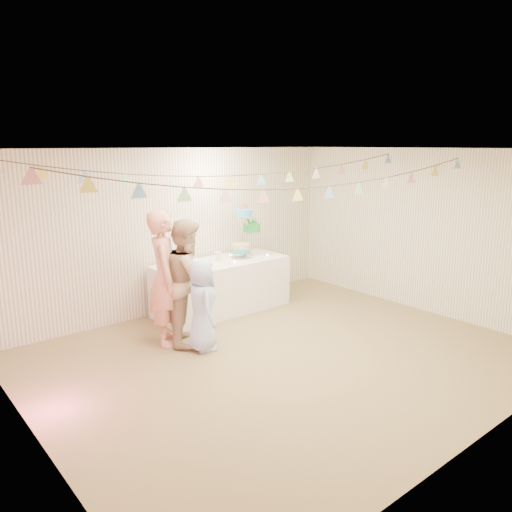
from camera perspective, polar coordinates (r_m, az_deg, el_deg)
floor at (r=6.53m, az=3.17°, el=-11.36°), size 6.00×6.00×0.00m
ceiling at (r=5.96m, az=3.48°, el=12.11°), size 6.00×6.00×0.00m
back_wall at (r=8.09m, az=-8.79°, el=2.88°), size 6.00×6.00×0.00m
front_wall at (r=4.67m, az=24.72°, el=-5.41°), size 6.00×6.00×0.00m
left_wall at (r=4.70m, az=-24.81°, el=-5.32°), size 5.00×5.00×0.00m
right_wall at (r=8.41m, az=18.53°, el=2.73°), size 5.00×5.00×0.00m
table at (r=8.12m, az=-3.95°, el=-3.41°), size 2.20×0.88×0.82m
cake_stand at (r=8.31m, az=-1.14°, el=2.30°), size 0.73×0.43×0.82m
cake_bottom at (r=8.23m, az=-1.69°, el=-0.10°), size 0.31×0.31×0.15m
cake_middle at (r=8.49m, az=-0.56°, el=2.16°), size 0.27×0.27×0.22m
cake_top_tier at (r=8.21m, az=-1.34°, el=3.70°), size 0.25×0.25×0.19m
platter at (r=7.73m, az=-6.59°, el=-1.61°), size 0.30×0.30×0.02m
posy at (r=8.04m, az=-4.33°, el=-0.50°), size 0.14×0.14×0.16m
person_adult_a at (r=6.76m, az=-10.37°, el=-2.45°), size 0.70×0.80×1.83m
person_adult_b at (r=6.77m, az=-7.77°, el=-2.91°), size 0.99×1.04×1.70m
person_child at (r=6.55m, az=-6.19°, el=-5.62°), size 0.55×0.68×1.22m
bunting_back at (r=6.82m, az=-2.95°, el=10.08°), size 5.60×1.10×0.40m
bunting_front at (r=5.83m, az=4.80°, el=9.33°), size 5.60×0.90×0.36m
tealight_0 at (r=7.46m, az=-8.32°, el=-1.56°), size 0.04×0.04×0.03m
tealight_1 at (r=7.96m, az=-6.80°, el=-0.61°), size 0.04×0.04×0.03m
tealight_2 at (r=7.89m, az=-2.47°, el=-0.65°), size 0.04×0.04×0.03m
tealight_3 at (r=8.38m, az=-2.92°, el=0.14°), size 0.04×0.04×0.03m
tealight_4 at (r=8.36m, az=1.30°, el=0.12°), size 0.04×0.04×0.03m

